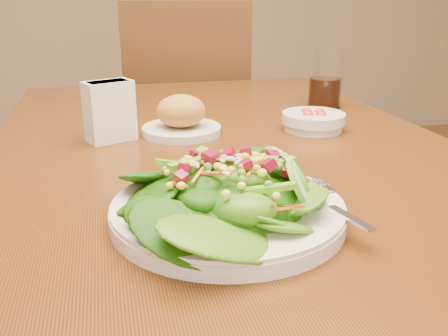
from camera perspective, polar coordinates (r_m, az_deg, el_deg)
The scene contains 7 objects.
dining_table at distance 1.01m, azimuth 0.13°, elevation -2.77°, with size 0.90×1.40×0.75m.
chair_far at distance 1.94m, azimuth -4.08°, elevation 4.59°, with size 0.53×0.53×1.00m.
salad_plate at distance 0.65m, azimuth 1.32°, elevation -3.24°, with size 0.31×0.31×0.09m.
bread_plate at distance 1.04m, azimuth -4.91°, elevation 5.69°, with size 0.16×0.16×0.08m.
tomato_bowl at distance 1.09m, azimuth 10.17°, elevation 5.33°, with size 0.13×0.13×0.04m.
drinking_glass at distance 1.31m, azimuth 11.50°, elevation 9.57°, with size 0.08×0.08×0.15m.
napkin_holder at distance 1.01m, azimuth -12.94°, elevation 6.52°, with size 0.10×0.08×0.12m.
Camera 1 is at (-0.22, -0.91, 1.04)m, focal length 40.00 mm.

